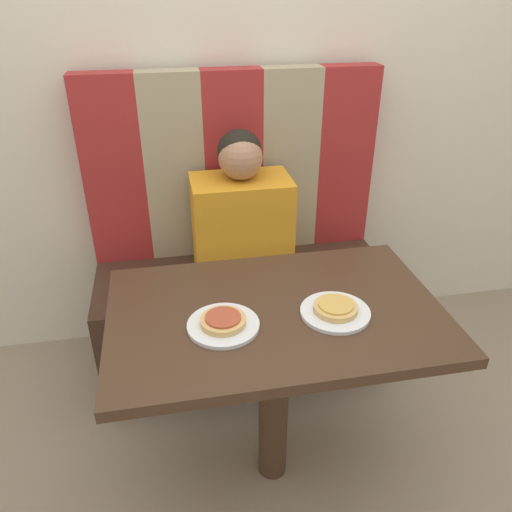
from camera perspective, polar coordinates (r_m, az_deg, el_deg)
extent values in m
plane|color=gray|center=(2.00, 1.85, -23.04)|extent=(12.00, 12.00, 0.00)
cube|color=beige|center=(2.17, -3.39, 21.84)|extent=(7.00, 0.05, 2.60)
cube|color=#382319|center=(2.27, -1.50, -6.74)|extent=(1.23, 0.53, 0.49)
cube|color=maroon|center=(2.16, -15.90, 9.17)|extent=(0.25, 0.10, 0.78)
cube|color=tan|center=(2.15, -9.28, 9.82)|extent=(0.25, 0.10, 0.78)
cube|color=maroon|center=(2.17, -2.67, 10.35)|extent=(0.25, 0.10, 0.78)
cube|color=tan|center=(2.21, 3.76, 10.73)|extent=(0.25, 0.10, 0.78)
cube|color=maroon|center=(2.29, 9.88, 10.96)|extent=(0.25, 0.10, 0.78)
cube|color=#422B1C|center=(1.51, 2.27, -6.61)|extent=(0.99, 0.64, 0.03)
cylinder|color=#422B1C|center=(1.74, 2.03, -16.18)|extent=(0.10, 0.10, 0.68)
cube|color=orange|center=(2.04, -1.66, 3.44)|extent=(0.39, 0.25, 0.41)
sphere|color=#9E7051|center=(1.94, -1.79, 11.17)|extent=(0.17, 0.17, 0.17)
sphere|color=black|center=(1.95, -1.90, 11.79)|extent=(0.17, 0.17, 0.17)
cylinder|color=white|center=(1.42, -3.76, -7.89)|extent=(0.21, 0.21, 0.01)
cylinder|color=white|center=(1.49, 9.03, -6.37)|extent=(0.21, 0.21, 0.01)
cylinder|color=tan|center=(1.42, -3.78, -7.41)|extent=(0.13, 0.13, 0.02)
cylinder|color=#AD472D|center=(1.41, -3.80, -7.02)|extent=(0.10, 0.10, 0.01)
cylinder|color=tan|center=(1.48, 9.08, -5.90)|extent=(0.13, 0.13, 0.02)
cylinder|color=gold|center=(1.47, 9.11, -5.51)|extent=(0.10, 0.10, 0.01)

